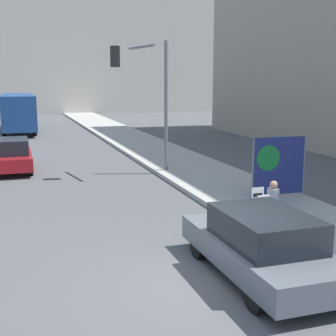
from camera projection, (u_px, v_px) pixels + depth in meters
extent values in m
plane|color=#4F4F51|center=(208.00, 281.00, 9.66)|extent=(160.00, 160.00, 0.00)
cube|color=#A8A399|center=(168.00, 157.00, 24.89)|extent=(3.69, 90.00, 0.17)
cylinder|color=#474C56|center=(270.00, 218.00, 12.77)|extent=(0.03, 0.03, 0.44)
cylinder|color=#474C56|center=(282.00, 217.00, 12.89)|extent=(0.03, 0.03, 0.44)
cylinder|color=#474C56|center=(264.00, 214.00, 13.12)|extent=(0.03, 0.03, 0.44)
cylinder|color=#474C56|center=(275.00, 213.00, 13.23)|extent=(0.03, 0.03, 0.44)
cube|color=navy|center=(273.00, 207.00, 12.96)|extent=(0.40, 0.40, 0.02)
cube|color=navy|center=(270.00, 199.00, 13.10)|extent=(0.40, 0.02, 0.38)
cylinder|color=#334775|center=(276.00, 205.00, 12.79)|extent=(0.18, 0.42, 0.18)
cylinder|color=#334775|center=(280.00, 219.00, 12.66)|extent=(0.16, 0.16, 0.44)
cube|color=black|center=(281.00, 226.00, 12.63)|extent=(0.20, 0.28, 0.10)
cylinder|color=#9E9EA3|center=(273.00, 198.00, 12.94)|extent=(0.34, 0.34, 0.52)
sphere|color=tan|center=(274.00, 185.00, 12.87)|extent=(0.22, 0.22, 0.22)
cylinder|color=#9E9EA3|center=(264.00, 196.00, 12.75)|extent=(0.45, 0.09, 0.09)
cube|color=white|center=(258.00, 195.00, 12.68)|extent=(0.36, 0.02, 0.41)
cube|color=black|center=(258.00, 195.00, 12.67)|extent=(0.28, 0.01, 0.10)
cylinder|color=#334775|center=(259.00, 182.00, 16.43)|extent=(0.28, 0.28, 0.82)
cylinder|color=navy|center=(260.00, 161.00, 16.30)|extent=(0.34, 0.34, 0.65)
sphere|color=beige|center=(260.00, 149.00, 16.22)|extent=(0.22, 0.22, 0.22)
cylinder|color=slate|center=(253.00, 169.00, 15.47)|extent=(0.06, 0.06, 2.06)
cylinder|color=slate|center=(304.00, 166.00, 16.08)|extent=(0.06, 0.06, 2.06)
cube|color=navy|center=(279.00, 166.00, 15.77)|extent=(1.97, 0.02, 1.96)
cylinder|color=#197A33|center=(268.00, 158.00, 15.56)|extent=(0.86, 0.01, 0.86)
cylinder|color=slate|center=(166.00, 107.00, 20.35)|extent=(0.16, 0.16, 5.60)
cylinder|color=slate|center=(141.00, 47.00, 19.33)|extent=(0.55, 2.33, 0.11)
cube|color=black|center=(115.00, 56.00, 18.85)|extent=(0.35, 0.35, 0.84)
sphere|color=green|center=(115.00, 64.00, 18.90)|extent=(0.18, 0.18, 0.18)
cube|color=#565B60|center=(260.00, 252.00, 9.83)|extent=(1.86, 4.43, 0.53)
cube|color=black|center=(265.00, 228.00, 9.55)|extent=(1.60, 2.30, 0.63)
cylinder|color=black|center=(199.00, 245.00, 10.90)|extent=(0.22, 0.64, 0.64)
cylinder|color=black|center=(261.00, 237.00, 11.40)|extent=(0.22, 0.64, 0.64)
cylinder|color=black|center=(256.00, 295.00, 8.33)|extent=(0.22, 0.64, 0.64)
cylinder|color=black|center=(333.00, 283.00, 8.84)|extent=(0.22, 0.64, 0.64)
cube|color=maroon|center=(11.00, 159.00, 21.37)|extent=(1.81, 4.22, 0.57)
cube|color=black|center=(10.00, 146.00, 21.09)|extent=(1.56, 2.19, 0.66)
cylinder|color=black|center=(28.00, 159.00, 22.88)|extent=(0.22, 0.64, 0.64)
cylinder|color=black|center=(30.00, 168.00, 20.43)|extent=(0.22, 0.64, 0.64)
cube|color=navy|center=(18.00, 111.00, 37.85)|extent=(2.48, 10.56, 2.57)
cube|color=black|center=(18.00, 109.00, 37.82)|extent=(2.50, 10.04, 0.84)
cylinder|color=black|center=(5.00, 122.00, 40.80)|extent=(0.30, 1.04, 1.04)
cylinder|color=black|center=(31.00, 122.00, 41.46)|extent=(0.30, 1.04, 1.04)
cylinder|color=black|center=(4.00, 130.00, 34.68)|extent=(0.30, 1.04, 1.04)
cylinder|color=black|center=(35.00, 129.00, 35.35)|extent=(0.30, 1.04, 1.04)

